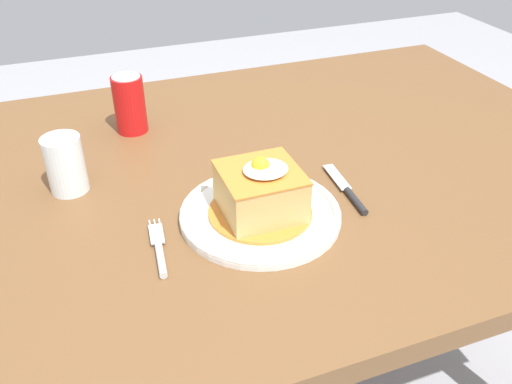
# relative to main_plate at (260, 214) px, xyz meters

# --- Properties ---
(dining_table) EXTENTS (1.49, 0.98, 0.75)m
(dining_table) POSITION_rel_main_plate_xyz_m (0.05, 0.17, -0.10)
(dining_table) COLOR brown
(dining_table) RESTS_ON ground_plane
(main_plate) EXTENTS (0.27, 0.27, 0.02)m
(main_plate) POSITION_rel_main_plate_xyz_m (0.00, 0.00, 0.00)
(main_plate) COLOR white
(main_plate) RESTS_ON dining_table
(sandwich_meal) EXTENTS (0.17, 0.17, 0.11)m
(sandwich_meal) POSITION_rel_main_plate_xyz_m (0.00, -0.00, 0.04)
(sandwich_meal) COLOR orange
(sandwich_meal) RESTS_ON main_plate
(fork) EXTENTS (0.03, 0.14, 0.01)m
(fork) POSITION_rel_main_plate_xyz_m (-0.18, -0.03, -0.00)
(fork) COLOR silver
(fork) RESTS_ON dining_table
(knife) EXTENTS (0.03, 0.17, 0.01)m
(knife) POSITION_rel_main_plate_xyz_m (0.17, 0.00, -0.00)
(knife) COLOR #262628
(knife) RESTS_ON dining_table
(soda_can) EXTENTS (0.07, 0.07, 0.12)m
(soda_can) POSITION_rel_main_plate_xyz_m (-0.14, 0.40, 0.05)
(soda_can) COLOR red
(soda_can) RESTS_ON dining_table
(drinking_glass) EXTENTS (0.07, 0.07, 0.10)m
(drinking_glass) POSITION_rel_main_plate_xyz_m (-0.29, 0.20, 0.04)
(drinking_glass) COLOR gold
(drinking_glass) RESTS_ON dining_table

